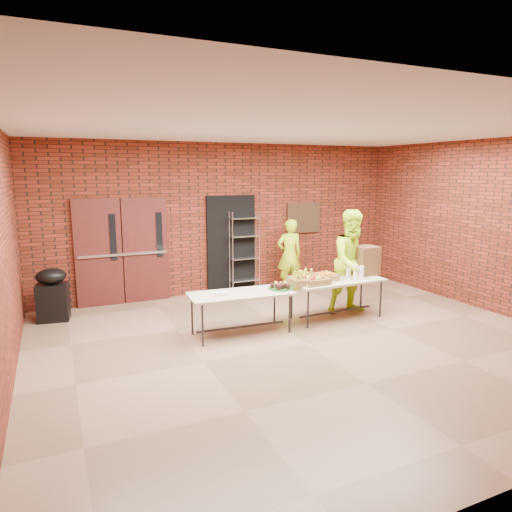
{
  "coord_description": "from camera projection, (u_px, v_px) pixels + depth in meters",
  "views": [
    {
      "loc": [
        -3.43,
        -5.7,
        2.59
      ],
      "look_at": [
        -0.23,
        1.4,
        1.15
      ],
      "focal_mm": 32.0,
      "sensor_mm": 36.0,
      "label": 1
    }
  ],
  "objects": [
    {
      "name": "bronze_plaque",
      "position": [
        304.0,
        218.0,
        10.54
      ],
      "size": [
        0.85,
        0.04,
        0.7
      ],
      "primitive_type": "cube",
      "color": "#3B2617",
      "rests_on": "room"
    },
    {
      "name": "volunteer_man",
      "position": [
        353.0,
        262.0,
        8.41
      ],
      "size": [
        0.98,
        0.79,
        1.92
      ],
      "primitive_type": "imported",
      "rotation": [
        0.0,
        0.0,
        -0.06
      ],
      "color": "#CCF71B",
      "rests_on": "room"
    },
    {
      "name": "coffee_dispenser",
      "position": [
        366.0,
        260.0,
        8.49
      ],
      "size": [
        0.41,
        0.36,
        0.53
      ],
      "primitive_type": "cube",
      "color": "brown",
      "rests_on": "table_right"
    },
    {
      "name": "table_right",
      "position": [
        337.0,
        283.0,
        8.12
      ],
      "size": [
        1.73,
        0.77,
        0.7
      ],
      "rotation": [
        0.0,
        0.0,
        0.04
      ],
      "color": "tan",
      "rests_on": "room"
    },
    {
      "name": "table_left",
      "position": [
        241.0,
        296.0,
        7.31
      ],
      "size": [
        1.71,
        0.8,
        0.68
      ],
      "rotation": [
        0.0,
        0.0,
        -0.07
      ],
      "color": "tan",
      "rests_on": "room"
    },
    {
      "name": "dark_doorway",
      "position": [
        231.0,
        244.0,
        9.92
      ],
      "size": [
        1.1,
        0.06,
        2.1
      ],
      "primitive_type": "cube",
      "color": "black",
      "rests_on": "room"
    },
    {
      "name": "basket_oranges",
      "position": [
        324.0,
        277.0,
        8.07
      ],
      "size": [
        0.45,
        0.35,
        0.14
      ],
      "color": "olive",
      "rests_on": "table_right"
    },
    {
      "name": "napkin_box",
      "position": [
        221.0,
        294.0,
        7.12
      ],
      "size": [
        0.18,
        0.12,
        0.06
      ],
      "primitive_type": "cube",
      "color": "white",
      "rests_on": "table_left"
    },
    {
      "name": "covered_grill",
      "position": [
        53.0,
        294.0,
        8.02
      ],
      "size": [
        0.57,
        0.5,
        0.94
      ],
      "rotation": [
        0.0,
        0.0,
        -0.14
      ],
      "color": "black",
      "rests_on": "room"
    },
    {
      "name": "wire_rack",
      "position": [
        245.0,
        252.0,
        9.93
      ],
      "size": [
        0.65,
        0.23,
        1.76
      ],
      "primitive_type": null,
      "rotation": [
        0.0,
        0.0,
        0.02
      ],
      "color": "#B1B2B9",
      "rests_on": "room"
    },
    {
      "name": "basket_bananas",
      "position": [
        303.0,
        280.0,
        7.8
      ],
      "size": [
        0.48,
        0.37,
        0.15
      ],
      "color": "olive",
      "rests_on": "table_right"
    },
    {
      "name": "cup_stack_mid",
      "position": [
        362.0,
        273.0,
        8.09
      ],
      "size": [
        0.08,
        0.08,
        0.25
      ],
      "primitive_type": "cylinder",
      "color": "white",
      "rests_on": "table_right"
    },
    {
      "name": "cup_stack_back",
      "position": [
        348.0,
        271.0,
        8.26
      ],
      "size": [
        0.08,
        0.08,
        0.25
      ],
      "primitive_type": "cylinder",
      "color": "white",
      "rests_on": "table_right"
    },
    {
      "name": "muffin_tray",
      "position": [
        281.0,
        286.0,
        7.55
      ],
      "size": [
        0.43,
        0.43,
        0.11
      ],
      "color": "#15511A",
      "rests_on": "table_left"
    },
    {
      "name": "room",
      "position": [
        310.0,
        241.0,
        6.67
      ],
      "size": [
        8.08,
        7.08,
        3.28
      ],
      "color": "brown",
      "rests_on": "ground"
    },
    {
      "name": "double_doors",
      "position": [
        123.0,
        251.0,
        8.97
      ],
      "size": [
        1.78,
        0.12,
        2.1
      ],
      "color": "#451913",
      "rests_on": "room"
    },
    {
      "name": "volunteer_woman",
      "position": [
        289.0,
        255.0,
        10.07
      ],
      "size": [
        0.62,
        0.45,
        1.58
      ],
      "primitive_type": "imported",
      "rotation": [
        0.0,
        0.0,
        3.02
      ],
      "color": "#CCF71B",
      "rests_on": "room"
    },
    {
      "name": "cup_stack_front",
      "position": [
        356.0,
        272.0,
        8.11
      ],
      "size": [
        0.09,
        0.09,
        0.26
      ],
      "primitive_type": "cylinder",
      "color": "white",
      "rests_on": "table_right"
    },
    {
      "name": "basket_apples",
      "position": [
        315.0,
        281.0,
        7.78
      ],
      "size": [
        0.46,
        0.36,
        0.14
      ],
      "color": "olive",
      "rests_on": "table_right"
    }
  ]
}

